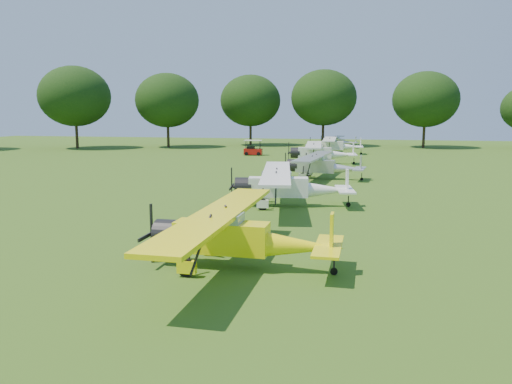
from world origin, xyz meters
TOP-DOWN VIEW (x-y plane):
  - ground at (0.00, 0.00)m, footprint 160.00×160.00m
  - tree_belt at (3.57, 0.16)m, footprint 137.36×130.27m
  - aircraft_2 at (0.26, -12.25)m, footprint 7.22×11.46m
  - aircraft_3 at (0.27, 0.35)m, footprint 7.55×11.96m
  - aircraft_4 at (1.22, 13.52)m, footprint 7.00×11.14m
  - aircraft_5 at (-0.02, 26.52)m, footprint 7.65×12.19m
  - aircraft_6 at (0.79, 40.53)m, footprint 7.37×11.72m
  - aircraft_7 at (0.58, 53.43)m, footprint 6.18×9.79m
  - golf_cart at (-9.81, 36.02)m, footprint 2.49×1.66m

SIDE VIEW (x-z plane):
  - ground at x=0.00m, z-range 0.00..0.00m
  - golf_cart at x=-9.81m, z-range -0.34..1.69m
  - aircraft_7 at x=0.58m, z-range 0.16..2.08m
  - aircraft_4 at x=1.22m, z-range 0.18..2.37m
  - aircraft_2 at x=0.26m, z-range 0.19..2.46m
  - aircraft_6 at x=0.79m, z-range 0.20..2.51m
  - aircraft_3 at x=0.27m, z-range 0.20..2.55m
  - aircraft_5 at x=-0.02m, z-range 0.20..2.60m
  - tree_belt at x=3.57m, z-range 0.77..15.29m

